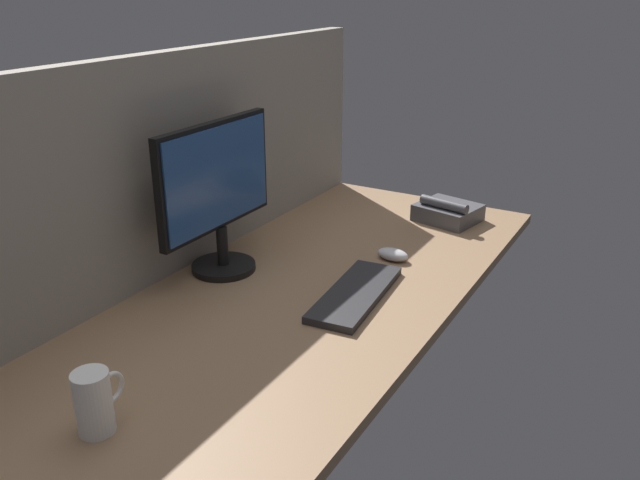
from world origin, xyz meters
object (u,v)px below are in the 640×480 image
(mug_ceramic_white, at_px, (95,402))
(keyboard, at_px, (355,294))
(desk_phone, at_px, (447,212))
(mouse, at_px, (393,254))
(monitor, at_px, (217,190))

(mug_ceramic_white, bearing_deg, keyboard, -13.04)
(desk_phone, bearing_deg, mouse, 176.37)
(monitor, height_order, mug_ceramic_white, monitor)
(keyboard, relative_size, desk_phone, 1.68)
(monitor, height_order, mouse, monitor)
(monitor, bearing_deg, keyboard, -84.95)
(mouse, bearing_deg, mug_ceramic_white, 174.41)
(desk_phone, bearing_deg, mug_ceramic_white, 172.77)
(keyboard, xyz_separation_m, mouse, (0.27, 0.02, 0.01))
(monitor, relative_size, keyboard, 1.20)
(keyboard, height_order, desk_phone, desk_phone)
(keyboard, distance_m, mouse, 0.27)
(mouse, height_order, mug_ceramic_white, mug_ceramic_white)
(mug_ceramic_white, distance_m, desk_phone, 1.38)
(monitor, bearing_deg, desk_phone, -30.87)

